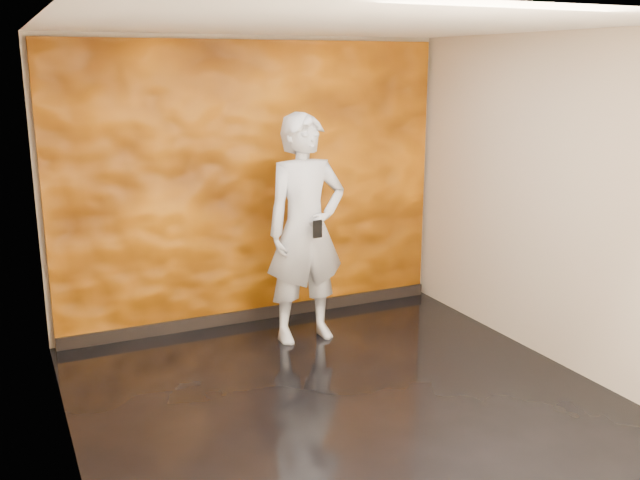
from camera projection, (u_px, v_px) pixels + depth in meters
The scene contains 5 objects.
room at pixel (344, 223), 5.24m from camera, with size 4.02×4.02×2.81m.
feature_wall at pixel (254, 185), 6.97m from camera, with size 3.90×0.06×2.75m, color orange.
baseboard at pixel (258, 314), 7.25m from camera, with size 3.90×0.04×0.12m, color black.
man at pixel (306, 229), 6.54m from camera, with size 0.77×0.51×2.12m, color #989DA7.
phone at pixel (317, 229), 6.27m from camera, with size 0.09×0.02×0.16m, color black.
Camera 1 is at (-2.32, -4.56, 2.54)m, focal length 40.00 mm.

